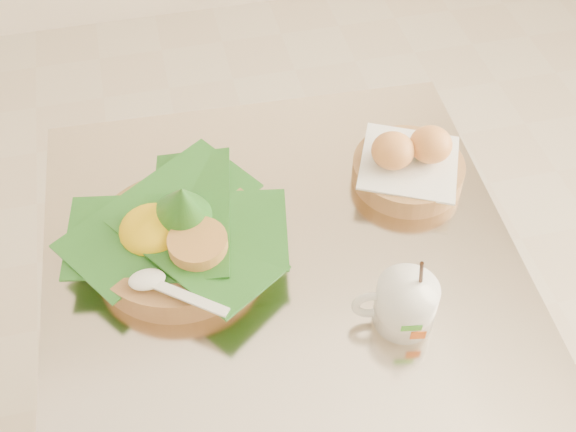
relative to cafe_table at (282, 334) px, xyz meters
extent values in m
cylinder|color=gray|center=(0.00, 0.00, -0.16)|extent=(0.07, 0.07, 0.69)
cube|color=beige|center=(0.00, 0.00, 0.21)|extent=(0.73, 0.73, 0.03)
cylinder|color=#B27A4C|center=(-0.15, 0.04, 0.24)|extent=(0.26, 0.26, 0.04)
cone|color=#28601B|center=(-0.13, 0.05, 0.32)|extent=(0.12, 0.14, 0.13)
ellipsoid|color=yellow|center=(-0.18, 0.05, 0.27)|extent=(0.10, 0.10, 0.05)
cylinder|color=#CC9347|center=(-0.12, 0.00, 0.28)|extent=(0.09, 0.09, 0.02)
cylinder|color=#B27A4C|center=(0.23, 0.11, 0.24)|extent=(0.18, 0.18, 0.04)
cube|color=white|center=(0.23, 0.11, 0.26)|extent=(0.20, 0.20, 0.01)
ellipsoid|color=#CF6A2F|center=(0.20, 0.11, 0.29)|extent=(0.07, 0.07, 0.05)
ellipsoid|color=#CF6A2F|center=(0.27, 0.11, 0.29)|extent=(0.07, 0.07, 0.05)
cylinder|color=white|center=(0.14, -0.15, 0.26)|extent=(0.08, 0.08, 0.07)
torus|color=white|center=(0.09, -0.14, 0.26)|extent=(0.05, 0.02, 0.05)
cylinder|color=#512C17|center=(0.14, -0.15, 0.29)|extent=(0.08, 0.08, 0.01)
cylinder|color=black|center=(0.15, -0.14, 0.31)|extent=(0.03, 0.04, 0.11)
cube|color=green|center=(0.13, -0.19, 0.26)|extent=(0.03, 0.01, 0.01)
cube|color=orange|center=(0.14, -0.19, 0.25)|extent=(0.02, 0.00, 0.02)
camera|label=1|loc=(-0.14, -0.64, 1.07)|focal=45.00mm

